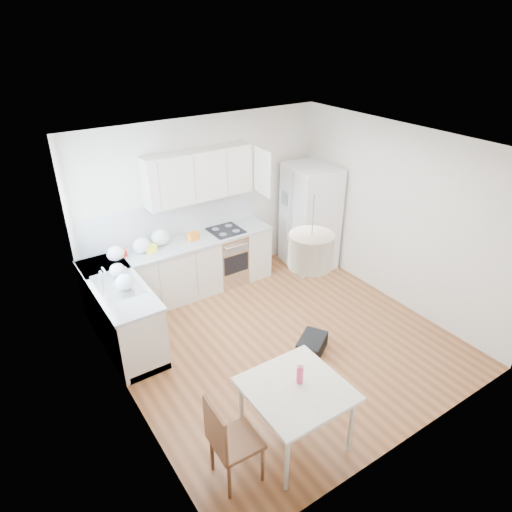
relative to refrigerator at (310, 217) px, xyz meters
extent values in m
plane|color=brown|center=(-1.73, -1.54, -0.90)|extent=(4.20, 4.20, 0.00)
plane|color=white|center=(-1.73, -1.54, 1.80)|extent=(4.20, 4.20, 0.00)
plane|color=beige|center=(-1.73, 0.56, 0.45)|extent=(4.20, 0.00, 4.20)
plane|color=beige|center=(-3.83, -1.54, 0.45)|extent=(0.00, 4.20, 4.20)
plane|color=beige|center=(0.37, -1.54, 0.45)|extent=(0.00, 4.20, 4.20)
cube|color=#BFE0F9|center=(-3.82, -0.39, 0.85)|extent=(0.02, 1.00, 1.00)
cube|color=silver|center=(-2.33, 0.26, -0.46)|extent=(3.00, 0.60, 0.88)
cube|color=silver|center=(-3.53, -0.34, -0.46)|extent=(0.60, 1.80, 0.88)
cube|color=#A9ABAE|center=(-2.33, 0.26, 0.00)|extent=(3.02, 0.64, 0.04)
cube|color=#A9ABAE|center=(-3.53, -0.34, 0.00)|extent=(0.64, 1.82, 0.04)
cube|color=white|center=(-2.33, 0.56, 0.31)|extent=(3.00, 0.01, 0.58)
cube|color=white|center=(-3.82, -0.34, 0.31)|extent=(0.01, 1.80, 0.58)
cube|color=silver|center=(-1.88, 0.40, 0.98)|extent=(1.70, 0.32, 0.75)
cube|color=beige|center=(-2.62, -2.98, -0.17)|extent=(0.96, 0.96, 0.04)
cylinder|color=silver|center=(-3.03, -3.38, -0.54)|extent=(0.05, 0.05, 0.71)
cylinder|color=silver|center=(-2.23, -3.39, -0.54)|extent=(0.05, 0.05, 0.71)
cylinder|color=silver|center=(-3.02, -2.58, -0.54)|extent=(0.05, 0.05, 0.71)
cylinder|color=silver|center=(-2.22, -2.58, -0.54)|extent=(0.05, 0.05, 0.71)
cylinder|color=#F2437A|center=(-2.55, -2.94, -0.03)|extent=(0.07, 0.07, 0.24)
cube|color=black|center=(-1.53, -1.97, -0.79)|extent=(0.56, 0.51, 0.22)
cylinder|color=beige|center=(-2.45, -2.87, 1.28)|extent=(0.42, 0.42, 0.31)
ellipsoid|color=white|center=(-3.32, 0.26, 0.13)|extent=(0.25, 0.21, 0.22)
ellipsoid|color=white|center=(-2.93, 0.29, 0.14)|extent=(0.26, 0.22, 0.23)
ellipsoid|color=white|center=(-2.60, 0.35, 0.15)|extent=(0.28, 0.24, 0.26)
ellipsoid|color=white|center=(-3.45, -0.17, 0.11)|extent=(0.20, 0.17, 0.18)
ellipsoid|color=white|center=(-3.48, -0.55, 0.13)|extent=(0.23, 0.20, 0.21)
cube|color=orange|center=(-2.11, 0.26, 0.08)|extent=(0.19, 0.15, 0.12)
cube|color=yellow|center=(-2.81, 0.23, 0.07)|extent=(0.16, 0.10, 0.11)
cube|color=red|center=(-3.23, 0.32, 0.07)|extent=(0.16, 0.11, 0.10)
camera|label=1|loc=(-4.81, -5.55, 3.12)|focal=32.00mm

